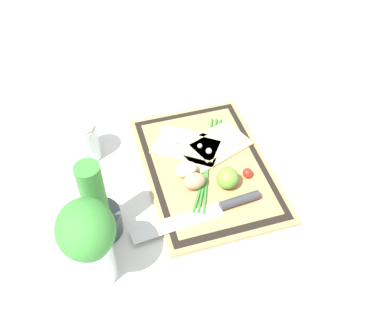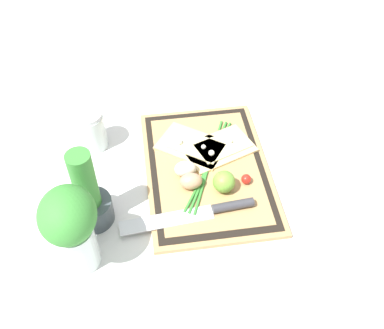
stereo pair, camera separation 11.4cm
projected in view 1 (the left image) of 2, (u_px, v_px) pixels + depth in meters
The scene contains 13 objects.
ground_plane at pixel (206, 170), 1.17m from camera, with size 6.00×6.00×0.00m, color silver.
cutting_board at pixel (207, 168), 1.16m from camera, with size 0.46×0.32×0.02m.
pizza_slice_near at pixel (215, 145), 1.20m from camera, with size 0.17×0.21×0.02m.
pizza_slice_far at pixel (188, 146), 1.20m from camera, with size 0.19×0.21×0.02m.
knife at pixel (218, 208), 1.06m from camera, with size 0.06×0.32×0.02m.
egg_brown at pixel (195, 181), 1.10m from camera, with size 0.04×0.06×0.04m, color tan.
egg_pink at pixel (187, 169), 1.12m from camera, with size 0.04×0.06×0.04m, color beige.
lime at pixel (227, 178), 1.09m from camera, with size 0.06×0.06×0.06m, color #70A838.
cherry_tomato_red at pixel (248, 173), 1.13m from camera, with size 0.03×0.03×0.03m, color red.
scallion_bunch at pixel (208, 162), 1.16m from camera, with size 0.31×0.17×0.01m.
herb_pot at pixel (97, 210), 0.99m from camera, with size 0.10×0.10×0.22m.
sauce_jar at pixel (84, 143), 1.17m from camera, with size 0.08×0.08×0.11m.
herb_glass at pixel (89, 240), 0.87m from camera, with size 0.13×0.11×0.22m.
Camera 1 is at (-0.74, 0.26, 0.87)m, focal length 42.00 mm.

